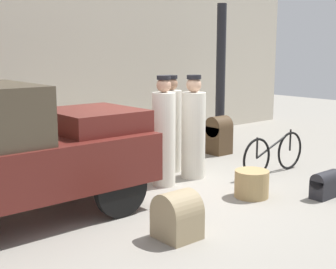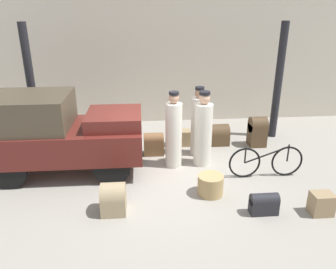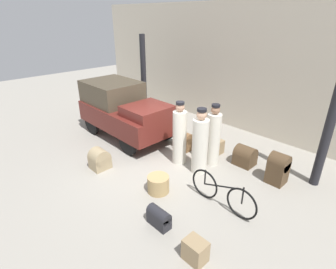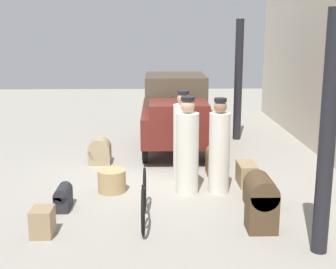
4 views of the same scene
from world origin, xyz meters
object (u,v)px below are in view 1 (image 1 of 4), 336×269
Objects in this scene: wicker_basket at (252,184)px; suitcase_small_leather at (177,147)px; porter_carrying_trunk at (164,136)px; trunk_wicker_pale at (118,164)px; bicycle at (274,154)px; suitcase_black_upright at (325,184)px; trunk_large_brown at (219,134)px; suitcase_tan_flat at (133,157)px; truck at (6,149)px; trunk_barrel_dark at (177,217)px; conductor_in_dark_uniform at (171,128)px; porter_standing_middle at (193,131)px.

suitcase_small_leather is at bearing 73.61° from wicker_basket.
porter_carrying_trunk is 3.11× the size of trunk_wicker_pale.
bicycle is 1.54m from suitcase_black_upright.
suitcase_small_leather is (-1.06, 0.20, -0.17)m from trunk_large_brown.
suitcase_tan_flat is at bearing 109.60° from suitcase_black_upright.
suitcase_black_upright is at bearing -55.30° from porter_carrying_trunk.
truck is 5.96× the size of trunk_barrel_dark.
bicycle is 2.71m from suitcase_tan_flat.
wicker_basket is 0.29× the size of porter_carrying_trunk.
suitcase_black_upright is 0.88× the size of trunk_barrel_dark.
porter_carrying_trunk reaches higher than trunk_wicker_pale.
conductor_in_dark_uniform is 1.12m from suitcase_small_leather.
bicycle is 2.00m from conductor_in_dark_uniform.
porter_carrying_trunk is (-2.06, 0.75, 0.49)m from bicycle.
suitcase_black_upright is 0.87× the size of trunk_wicker_pale.
trunk_barrel_dark is at bearing -53.15° from truck.
wicker_basket is at bearing -92.25° from conductor_in_dark_uniform.
suitcase_black_upright is 0.90× the size of suitcase_small_leather.
porter_standing_middle is at bearing -29.41° from trunk_wicker_pale.
truck is 1.91× the size of porter_standing_middle.
wicker_basket is 1.16m from suitcase_black_upright.
suitcase_tan_flat is at bearing 124.95° from conductor_in_dark_uniform.
porter_carrying_trunk is at bearing 114.32° from wicker_basket.
wicker_basket is 0.92× the size of suitcase_small_leather.
conductor_in_dark_uniform reaches higher than wicker_basket.
wicker_basket is at bearing -22.33° from truck.
trunk_barrel_dark is at bearing -131.26° from suitcase_small_leather.
porter_standing_middle is 3.08× the size of trunk_wicker_pale.
trunk_barrel_dark is (-2.78, -3.17, 0.01)m from suitcase_small_leather.
suitcase_black_upright is (0.78, -2.22, -0.63)m from porter_standing_middle.
porter_carrying_trunk is 2.38m from trunk_barrel_dark.
truck is 3.46m from porter_standing_middle.
trunk_wicker_pale is at bearing -142.39° from suitcase_tan_flat.
trunk_large_brown is (1.86, 2.50, 0.23)m from wicker_basket.
trunk_wicker_pale is at bearing 177.04° from conductor_in_dark_uniform.
porter_carrying_trunk is at bearing -138.00° from suitcase_small_leather.
suitcase_tan_flat is 0.94m from trunk_wicker_pale.
conductor_in_dark_uniform is 0.98× the size of porter_standing_middle.
truck is 3.73m from wicker_basket.
trunk_barrel_dark is (-2.06, -2.52, -0.57)m from conductor_in_dark_uniform.
suitcase_small_leather is at bearing 107.15° from bicycle.
conductor_in_dark_uniform is (3.45, 0.68, -0.18)m from truck.
suitcase_tan_flat is at bearing -179.44° from suitcase_small_leather.
suitcase_tan_flat is (-0.44, 0.63, -0.62)m from conductor_in_dark_uniform.
conductor_in_dark_uniform is 3.06× the size of trunk_barrel_dark.
porter_standing_middle is at bearing 42.74° from trunk_barrel_dark.
suitcase_black_upright is at bearing -111.14° from bicycle.
trunk_large_brown is at bearing 53.35° from wicker_basket.
suitcase_small_leather is (-0.63, 2.04, -0.11)m from bicycle.
porter_standing_middle is at bearing 3.14° from porter_carrying_trunk.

